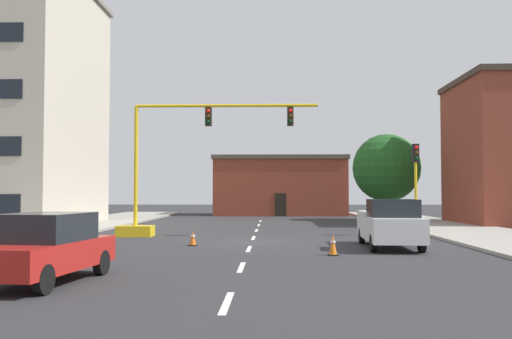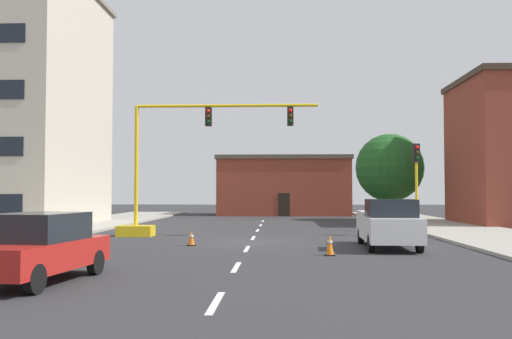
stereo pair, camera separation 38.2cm
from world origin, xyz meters
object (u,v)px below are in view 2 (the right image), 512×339
Objects in this scene: traffic_cone_roadside_a at (330,245)px; traffic_light_pole_right at (416,168)px; traffic_cone_roadside_b at (191,238)px; sedan_red_near_left at (39,247)px; tree_right_far at (390,168)px; traffic_signal_gantry at (163,191)px; pickup_truck_white at (388,224)px.

traffic_light_pole_right is at bearing 60.09° from traffic_cone_roadside_a.
traffic_cone_roadside_a reaches higher than traffic_cone_roadside_b.
traffic_cone_roadside_a is (7.86, 6.37, -0.51)m from sedan_red_near_left.
tree_right_far reaches higher than traffic_cone_roadside_a.
traffic_cone_roadside_a is at bearing -32.56° from traffic_cone_roadside_b.
traffic_light_pole_right is 7.45× the size of traffic_cone_roadside_b.
traffic_signal_gantry reaches higher than traffic_cone_roadside_b.
traffic_cone_roadside_b is at bearing 147.44° from traffic_cone_roadside_a.
traffic_signal_gantry is at bearing 151.43° from pickup_truck_white.
traffic_light_pole_right reaches higher than pickup_truck_white.
traffic_signal_gantry is 1.47× the size of tree_right_far.
tree_right_far is (1.83, 16.59, 0.74)m from traffic_light_pole_right.
tree_right_far is (14.99, 17.29, 1.95)m from traffic_signal_gantry.
traffic_signal_gantry is 1.88× the size of pickup_truck_white.
sedan_red_near_left is (-13.18, -15.63, -2.64)m from traffic_light_pole_right.
traffic_cone_roadside_a is at bearing 39.06° from sedan_red_near_left.
pickup_truck_white is 13.96m from sedan_red_near_left.
traffic_light_pole_right is 0.68× the size of tree_right_far.
traffic_cone_roadside_a is at bearing -132.32° from pickup_truck_white.
traffic_light_pole_right reaches higher than sedan_red_near_left.
traffic_signal_gantry is 15.00m from sedan_red_near_left.
pickup_truck_white is at bearing 41.44° from sedan_red_near_left.
tree_right_far reaches higher than sedan_red_near_left.
traffic_signal_gantry reaches higher than traffic_light_pole_right.
tree_right_far reaches higher than traffic_signal_gantry.
traffic_signal_gantry is at bearing 114.59° from traffic_cone_roadside_b.
traffic_cone_roadside_a is (-7.15, -25.84, -3.90)m from tree_right_far.
traffic_light_pole_right is (13.17, 0.70, 1.21)m from traffic_signal_gantry.
pickup_truck_white reaches higher than sedan_red_near_left.
traffic_light_pole_right is 7.39m from pickup_truck_white.
traffic_cone_roadside_a is at bearing -119.91° from traffic_light_pole_right.
traffic_cone_roadside_a is at bearing -105.46° from tree_right_far.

